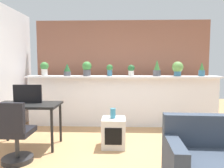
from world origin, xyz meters
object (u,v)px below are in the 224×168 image
at_px(potted_plant_2, 87,68).
at_px(side_cube_shelf, 114,133).
at_px(vase_on_shelf, 113,113).
at_px(potted_plant_1, 67,70).
at_px(potted_plant_0, 44,68).
at_px(tv_monitor, 27,94).
at_px(office_chair, 15,137).
at_px(potted_plant_4, 131,70).
at_px(potted_plant_5, 157,69).
at_px(potted_plant_6, 178,68).
at_px(desk, 27,109).
at_px(potted_plant_7, 202,70).
at_px(potted_plant_3, 110,70).

relative_size(potted_plant_2, side_cube_shelf, 0.64).
height_order(side_cube_shelf, vase_on_shelf, vase_on_shelf).
distance_m(potted_plant_1, vase_on_shelf, 1.74).
height_order(potted_plant_0, side_cube_shelf, potted_plant_0).
distance_m(tv_monitor, side_cube_shelf, 1.64).
distance_m(office_chair, side_cube_shelf, 1.56).
bearing_deg(potted_plant_0, potted_plant_2, -0.19).
xyz_separation_m(potted_plant_2, side_cube_shelf, (0.64, -1.23, -1.09)).
xyz_separation_m(potted_plant_1, potted_plant_4, (1.44, -0.00, -0.00)).
height_order(potted_plant_5, side_cube_shelf, potted_plant_5).
bearing_deg(potted_plant_1, potted_plant_6, -0.03).
bearing_deg(desk, potted_plant_2, 56.07).
height_order(potted_plant_0, office_chair, potted_plant_0).
bearing_deg(tv_monitor, desk, -75.40).
relative_size(potted_plant_0, vase_on_shelf, 1.84).
xyz_separation_m(potted_plant_4, potted_plant_7, (1.54, -0.01, 0.00)).
height_order(potted_plant_1, tv_monitor, potted_plant_1).
relative_size(potted_plant_4, side_cube_shelf, 0.50).
relative_size(potted_plant_1, potted_plant_7, 0.90).
relative_size(potted_plant_2, potted_plant_6, 1.01).
xyz_separation_m(potted_plant_1, potted_plant_3, (0.96, -0.00, 0.01)).
relative_size(potted_plant_4, potted_plant_5, 0.68).
bearing_deg(potted_plant_5, desk, -153.01).
height_order(potted_plant_7, side_cube_shelf, potted_plant_7).
height_order(potted_plant_2, office_chair, potted_plant_2).
relative_size(potted_plant_3, side_cube_shelf, 0.51).
bearing_deg(potted_plant_1, potted_plant_4, -0.05).
bearing_deg(tv_monitor, side_cube_shelf, -1.97).
distance_m(potted_plant_0, side_cube_shelf, 2.30).
bearing_deg(potted_plant_6, potted_plant_5, 179.74).
xyz_separation_m(potted_plant_6, desk, (-2.86, -1.22, -0.67)).
xyz_separation_m(tv_monitor, side_cube_shelf, (1.50, -0.05, -0.66)).
xyz_separation_m(potted_plant_2, tv_monitor, (-0.87, -1.18, -0.43)).
height_order(potted_plant_4, office_chair, potted_plant_4).
relative_size(potted_plant_4, vase_on_shelf, 1.47).
bearing_deg(potted_plant_0, office_chair, -83.57).
xyz_separation_m(potted_plant_1, potted_plant_7, (2.98, -0.02, 0.00)).
distance_m(potted_plant_0, vase_on_shelf, 2.14).
distance_m(potted_plant_1, office_chair, 2.11).
relative_size(potted_plant_1, vase_on_shelf, 1.65).
relative_size(potted_plant_3, vase_on_shelf, 1.51).
xyz_separation_m(potted_plant_7, vase_on_shelf, (-1.91, -1.17, -0.71)).
distance_m(potted_plant_4, office_chair, 2.72).
bearing_deg(potted_plant_1, potted_plant_7, -0.30).
bearing_deg(desk, potted_plant_5, 26.99).
height_order(desk, side_cube_shelf, desk).
height_order(potted_plant_1, side_cube_shelf, potted_plant_1).
relative_size(potted_plant_6, potted_plant_7, 1.02).
xyz_separation_m(potted_plant_1, potted_plant_5, (2.00, 0.00, 0.02)).
relative_size(tv_monitor, office_chair, 0.55).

